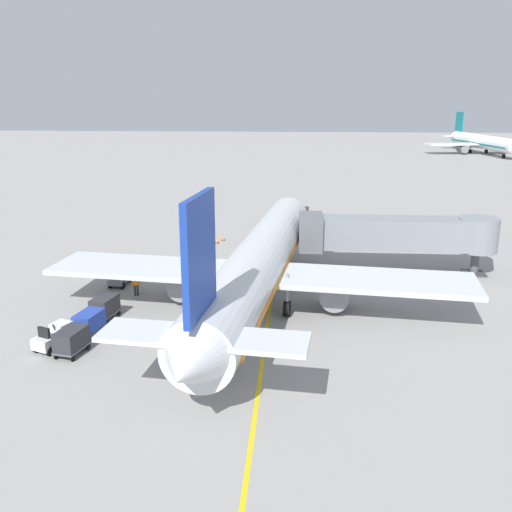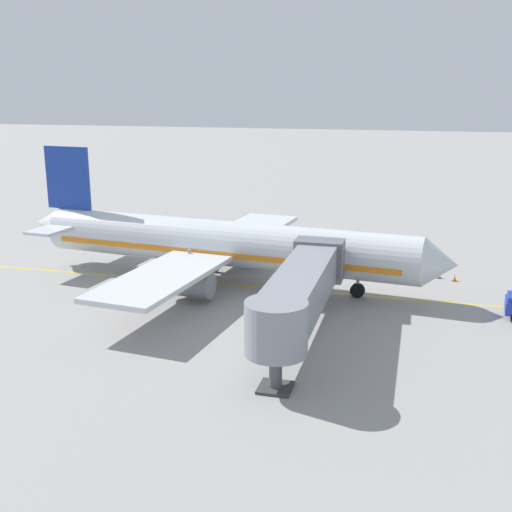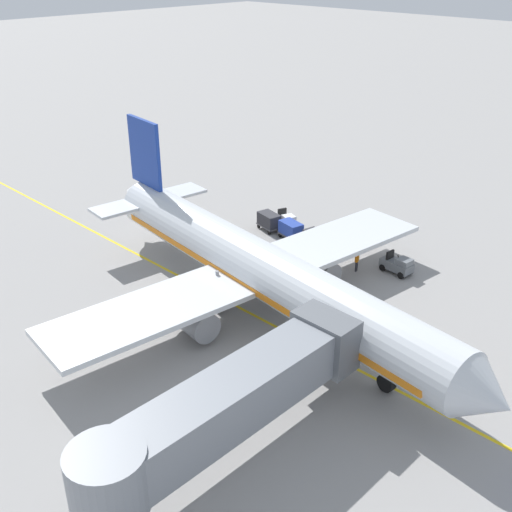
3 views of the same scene
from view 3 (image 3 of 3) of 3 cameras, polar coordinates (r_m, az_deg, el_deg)
The scene contains 12 objects.
ground_plane at distance 43.76m, azimuth -1.40°, elevation -4.86°, with size 400.00×400.00×0.00m, color gray.
gate_lead_in_line at distance 43.76m, azimuth -1.40°, elevation -4.85°, with size 0.24×80.00×0.01m, color gold.
parked_airliner at distance 42.09m, azimuth 0.31°, elevation -1.23°, with size 30.40×37.34×10.63m.
jet_bridge at distance 30.16m, azimuth -2.55°, elevation -13.33°, with size 16.67×3.50×4.98m.
baggage_tug_lead at distance 55.98m, azimuth 2.76°, elevation 3.27°, with size 2.06×2.77×1.62m.
baggage_tug_trailing at distance 49.31m, azimuth 12.91°, elevation -0.79°, with size 1.44×2.58×1.62m.
baggage_cart_front at distance 52.04m, azimuth 5.53°, elevation 1.58°, with size 1.71×2.98×1.58m.
baggage_cart_second_in_train at distance 53.72m, azimuth 3.24°, elevation 2.49°, with size 1.71×2.98×1.58m.
baggage_cart_third_in_train at distance 55.45m, azimuth 1.20°, elevation 3.32°, with size 1.71×2.98×1.58m.
ground_crew_wing_walker at distance 44.64m, azimuth 7.72°, elevation -3.02°, with size 0.35×0.71×1.69m.
ground_crew_loader at distance 48.88m, azimuth 9.28°, elevation -0.38°, with size 0.72×0.33×1.69m.
ground_crew_marshaller at distance 45.90m, azimuth 5.83°, elevation -2.02°, with size 0.30×0.73×1.69m.
Camera 3 is at (25.95, 26.90, 22.76)m, focal length 43.40 mm.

